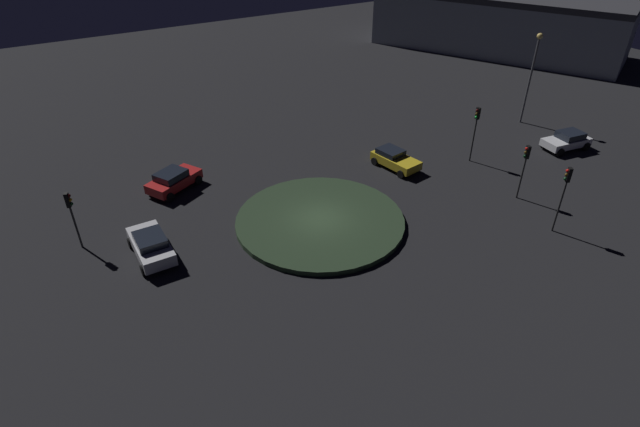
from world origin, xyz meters
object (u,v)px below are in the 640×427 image
Objects in this scene: traffic_light_west at (71,209)px; streetlamp_east at (533,67)px; car_red at (174,180)px; traffic_light_east at (525,161)px; store_building at (499,22)px; car_yellow at (395,159)px; traffic_light_east_near at (476,124)px; car_silver at (151,245)px; traffic_light_southeast at (565,187)px; car_white at (567,140)px.

streetlamp_east is at bearing 19.99° from traffic_light_west.
car_red is 1.15× the size of traffic_light_west.
traffic_light_east is 14.46m from streetlamp_east.
store_building is (48.08, 13.37, 2.75)m from car_red.
car_yellow is at bearing -42.54° from traffic_light_east.
traffic_light_east_near reaches higher than traffic_light_west.
traffic_light_east is 5.95m from traffic_light_east_near.
streetlamp_east is at bearing -85.63° from car_silver.
streetlamp_east reaches higher than car_red.
traffic_light_east reaches higher than car_red.
traffic_light_southeast is 1.18× the size of traffic_light_west.
car_white is 13.35m from traffic_light_southeast.
car_silver is 24.73m from traffic_light_southeast.
car_yellow is 12.60m from traffic_light_southeast.
car_red is 0.97× the size of traffic_light_southeast.
store_building is (32.58, 19.06, 2.82)m from car_yellow.
streetlamp_east reaches higher than traffic_light_east.
streetlamp_east reaches higher than car_yellow.
streetlamp_east is at bearing -98.92° from traffic_light_southeast.
car_red is 1.09× the size of traffic_light_east.
store_building is (29.59, 31.05, 0.37)m from traffic_light_southeast.
car_red is 1.08× the size of car_yellow.
traffic_light_west reaches higher than car_yellow.
traffic_light_east_near is 0.56× the size of streetlamp_east.
car_silver is 1.01× the size of car_white.
traffic_light_southeast reaches higher than traffic_light_west.
car_red is 0.13× the size of store_building.
car_yellow is 16.16m from streetlamp_east.
car_silver is at bearing -176.79° from streetlamp_east.
car_yellow is 1.01× the size of traffic_light_east.
car_yellow is 0.90× the size of traffic_light_southeast.
traffic_light_east is 0.12× the size of store_building.
traffic_light_southeast is 0.56× the size of streetlamp_east.
streetlamp_east is at bearing -166.86° from traffic_light_east_near.
streetlamp_east is (12.54, 12.76, 1.95)m from traffic_light_southeast.
traffic_light_west is (-3.34, 3.12, 1.91)m from car_silver.
store_building is at bearing 112.83° from car_yellow.
car_yellow is at bearing -40.41° from traffic_light_southeast.
store_building is at bearing 47.00° from streetlamp_east.
car_silver is at bearing -21.27° from traffic_light_west.
streetlamp_east is at bearing 85.34° from car_yellow.
car_white is at bearing 11.06° from traffic_light_west.
traffic_light_west is 0.47× the size of streetlamp_east.
traffic_light_southeast is 0.14× the size of store_building.
traffic_light_southeast is 1.12× the size of traffic_light_east.
traffic_light_west is 38.09m from streetlamp_east.
traffic_light_east_near reaches higher than traffic_light_east.
traffic_light_west is (-36.55, 6.91, 1.94)m from car_white.
traffic_light_west is at bearing -1.27° from traffic_light_east.
store_building is at bearing -67.47° from car_silver.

